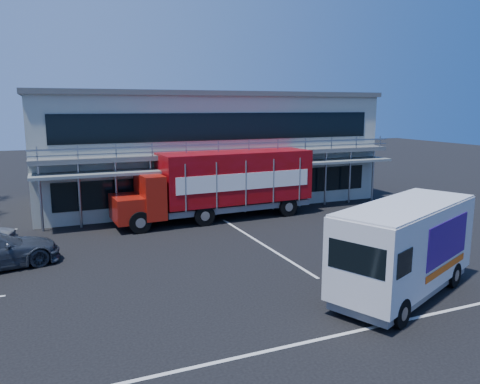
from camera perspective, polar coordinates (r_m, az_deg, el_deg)
name	(u,v)px	position (r m, az deg, el deg)	size (l,w,h in m)	color
ground	(248,269)	(18.88, 1.02, -9.38)	(120.00, 120.00, 0.00)	black
building	(201,146)	(32.91, -4.77, 5.61)	(22.40, 12.00, 7.30)	#A0A799
red_truck	(223,182)	(26.76, -2.10, 1.20)	(11.52, 3.23, 3.84)	maroon
white_van	(405,247)	(16.83, 19.43, -6.40)	(6.89, 4.69, 3.20)	silver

